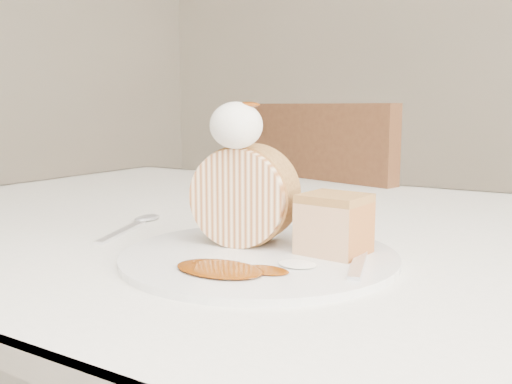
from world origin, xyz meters
The scene contains 10 objects.
table centered at (0.00, 0.20, 0.66)m, with size 1.40×0.90×0.75m.
chair_far centered at (-0.19, 0.76, 0.52)m, with size 0.53×0.53×0.91m.
plate centered at (0.03, 0.02, 0.75)m, with size 0.29×0.29×0.01m, color white.
roulade_slice centered at (0.00, 0.05, 0.81)m, with size 0.11×0.11×0.06m, color #FFDFB1.
cake_chunk centered at (0.10, 0.06, 0.78)m, with size 0.06×0.06×0.05m, color #C08948.
whipped_cream centered at (0.00, 0.02, 0.89)m, with size 0.06×0.06×0.05m, color white.
caramel_drizzle centered at (0.01, 0.03, 0.92)m, with size 0.03×0.02×0.01m, color #6C2C04.
caramel_pool centered at (0.04, -0.05, 0.76)m, with size 0.09×0.06×0.00m, color #6C2C04, non-canonical shape.
fork centered at (0.14, 0.04, 0.76)m, with size 0.02×0.17×0.00m, color silver.
spoon centered at (-0.18, 0.04, 0.75)m, with size 0.02×0.15×0.00m, color silver.
Camera 1 is at (0.33, -0.47, 0.91)m, focal length 40.00 mm.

